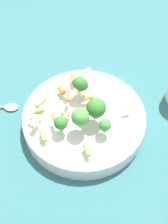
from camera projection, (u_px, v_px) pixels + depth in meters
The scene contains 3 objects.
ground_plane at pixel (84, 125), 0.78m from camera, with size 3.00×3.00×0.00m, color #2D6066.
bowl at pixel (84, 119), 0.76m from camera, with size 0.30×0.30×0.05m.
pasta_salad at pixel (82, 107), 0.71m from camera, with size 0.22×0.23×0.07m.
Camera 1 is at (-0.35, 0.25, 0.65)m, focal length 50.00 mm.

